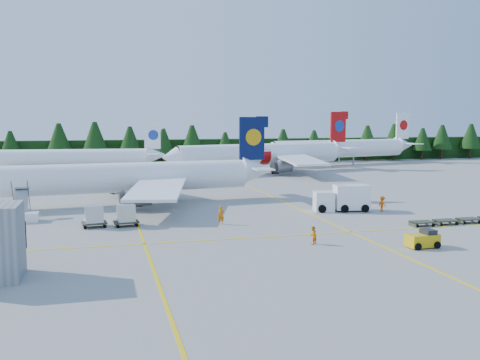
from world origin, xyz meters
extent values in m
plane|color=gray|center=(0.00, 0.00, 0.00)|extent=(320.00, 320.00, 0.00)
cube|color=yellow|center=(-14.00, 20.00, 0.01)|extent=(0.25, 120.00, 0.01)
cube|color=yellow|center=(6.00, 20.00, 0.01)|extent=(0.25, 120.00, 0.01)
cube|color=yellow|center=(0.00, -6.00, 0.01)|extent=(80.00, 0.25, 0.01)
cube|color=black|center=(0.00, 82.00, 3.00)|extent=(220.00, 4.00, 6.00)
cylinder|color=white|center=(-14.86, 17.54, 3.49)|extent=(33.19, 6.80, 3.88)
cube|color=#08113B|center=(3.01, 19.14, 8.34)|extent=(3.70, 0.67, 6.01)
cube|color=white|center=(-12.70, 26.01, 2.91)|extent=(11.06, 15.66, 1.10)
cylinder|color=gray|center=(-14.40, 23.23, 1.55)|extent=(3.47, 2.32, 2.04)
cube|color=white|center=(-11.23, 9.59, 2.91)|extent=(8.92, 15.48, 1.10)
cylinder|color=gray|center=(-13.40, 12.03, 1.55)|extent=(3.47, 2.32, 2.04)
cylinder|color=gray|center=(-27.34, 16.43, 0.82)|extent=(0.23, 0.23, 1.65)
cylinder|color=white|center=(14.41, 52.24, 3.91)|extent=(36.84, 13.54, 4.35)
cone|color=white|center=(-4.93, 47.19, 3.91)|extent=(4.04, 4.97, 4.35)
cube|color=#B70D0C|center=(33.86, 57.33, 9.34)|extent=(4.09, 1.41, 6.74)
cube|color=white|center=(15.23, 62.00, 3.26)|extent=(14.28, 17.24, 1.23)
cylinder|color=gray|center=(13.87, 58.62, 1.74)|extent=(4.15, 3.14, 2.28)
cube|color=white|center=(19.90, 44.13, 3.26)|extent=(7.46, 16.65, 1.23)
cylinder|color=gray|center=(17.06, 46.42, 1.74)|extent=(4.15, 3.14, 2.28)
cylinder|color=gray|center=(0.83, 48.70, 0.92)|extent=(0.26, 0.26, 1.85)
cylinder|color=white|center=(-23.26, 61.99, 3.18)|extent=(30.24, 6.53, 3.53)
cube|color=white|center=(-7.00, 60.35, 7.60)|extent=(3.37, 0.64, 5.48)
cylinder|color=gray|center=(-34.62, 63.14, 0.71)|extent=(0.21, 0.21, 1.41)
cylinder|color=white|center=(39.06, 67.60, 3.91)|extent=(37.03, 11.68, 4.34)
cone|color=white|center=(19.49, 63.57, 3.91)|extent=(3.85, 4.87, 4.34)
cube|color=white|center=(58.74, 71.64, 9.34)|extent=(4.12, 1.20, 6.73)
cylinder|color=gray|center=(25.32, 64.77, 0.87)|extent=(0.26, 0.26, 1.74)
cube|color=white|center=(-26.13, 7.72, 0.49)|extent=(3.85, 2.13, 0.99)
cube|color=gray|center=(-26.21, 9.51, 2.06)|extent=(1.59, 3.64, 2.66)
cube|color=gray|center=(-26.28, 11.31, 3.28)|extent=(1.66, 1.14, 0.11)
cube|color=white|center=(8.30, 5.97, 1.18)|extent=(2.62, 2.62, 2.36)
cube|color=black|center=(8.30, 5.97, 1.74)|extent=(2.27, 2.45, 1.01)
cube|color=white|center=(11.62, 5.35, 1.69)|extent=(4.44, 3.18, 2.93)
cube|color=gold|center=(9.11, -13.31, 0.63)|extent=(2.79, 1.61, 1.06)
cube|color=black|center=(9.68, -13.27, 1.31)|extent=(1.04, 1.31, 0.48)
cube|color=#353C2B|center=(14.51, -5.06, 0.43)|extent=(2.34, 1.50, 0.13)
cube|color=#353C2B|center=(17.39, -4.95, 0.43)|extent=(2.34, 1.50, 0.13)
cube|color=#353C2B|center=(20.27, -4.83, 0.43)|extent=(2.34, 1.50, 0.13)
cube|color=#353C2B|center=(-18.38, 2.85, 0.45)|extent=(2.66, 2.15, 0.16)
cube|color=silver|center=(-18.38, 2.85, 1.41)|extent=(1.91, 1.86, 1.74)
cube|color=#353C2B|center=(-15.19, 2.61, 0.45)|extent=(2.66, 2.15, 0.16)
cube|color=silver|center=(-15.19, 2.61, 1.41)|extent=(1.91, 1.86, 1.74)
imported|color=#D66704|center=(-5.46, 1.08, 0.95)|extent=(0.77, 0.59, 1.90)
imported|color=orange|center=(0.42, -9.84, 0.81)|extent=(1.00, 0.97, 1.62)
imported|color=#FF5C05|center=(14.97, 3.88, 0.92)|extent=(0.64, 0.84, 1.85)
camera|label=1|loc=(-17.47, -53.03, 10.96)|focal=40.00mm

